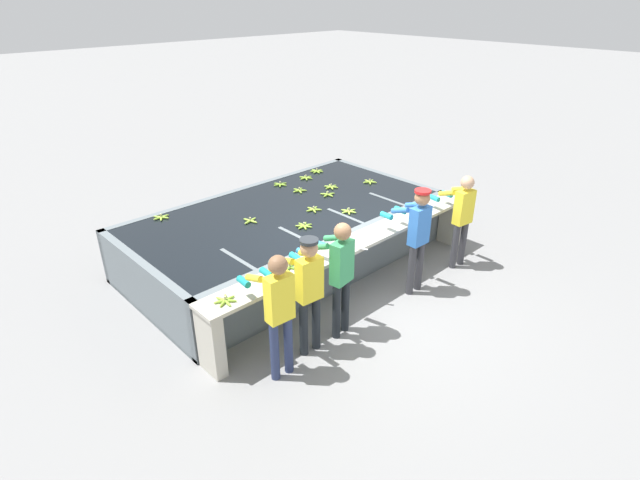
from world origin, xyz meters
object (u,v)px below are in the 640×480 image
(banana_bunch_floating_9, at_px, (331,187))
(banana_bunch_floating_7, at_px, (328,194))
(banana_bunch_floating_10, at_px, (306,178))
(knife_0, at_px, (352,247))
(banana_bunch_floating_2, at_px, (304,226))
(banana_bunch_floating_3, at_px, (299,190))
(banana_bunch_floating_8, at_px, (280,184))
(banana_bunch_floating_0, at_px, (349,211))
(worker_3, at_px, (417,231))
(worker_1, at_px, (308,285))
(banana_bunch_floating_5, at_px, (250,221))
(worker_0, at_px, (278,306))
(worker_4, at_px, (461,213))
(banana_bunch_floating_11, at_px, (161,217))
(banana_bunch_floating_6, at_px, (314,209))
(banana_bunch_floating_4, at_px, (317,171))
(worker_2, at_px, (340,269))
(banana_bunch_floating_1, at_px, (370,182))
(banana_bunch_ledge_1, at_px, (290,267))
(banana_bunch_ledge_0, at_px, (225,300))

(banana_bunch_floating_9, bearing_deg, banana_bunch_floating_7, -143.66)
(banana_bunch_floating_9, xyz_separation_m, banana_bunch_floating_10, (-0.00, 0.69, 0.00))
(knife_0, bearing_deg, banana_bunch_floating_2, 90.98)
(banana_bunch_floating_2, xyz_separation_m, banana_bunch_floating_3, (0.96, 1.20, 0.00))
(banana_bunch_floating_8, bearing_deg, banana_bunch_floating_0, -89.68)
(banana_bunch_floating_7, bearing_deg, banana_bunch_floating_8, 106.46)
(worker_3, bearing_deg, worker_1, 178.72)
(banana_bunch_floating_8, xyz_separation_m, banana_bunch_floating_9, (0.60, -0.76, 0.00))
(banana_bunch_floating_10, bearing_deg, banana_bunch_floating_3, -141.90)
(banana_bunch_floating_5, bearing_deg, banana_bunch_floating_10, 24.17)
(worker_0, relative_size, worker_4, 1.03)
(banana_bunch_floating_9, distance_m, banana_bunch_floating_11, 3.09)
(worker_0, height_order, banana_bunch_floating_6, worker_0)
(banana_bunch_floating_4, bearing_deg, worker_2, -129.00)
(banana_bunch_floating_8, bearing_deg, worker_2, -116.56)
(banana_bunch_floating_1, xyz_separation_m, banana_bunch_floating_9, (-0.72, 0.31, -0.00))
(worker_3, xyz_separation_m, banana_bunch_floating_11, (-2.41, 3.26, -0.09))
(banana_bunch_floating_10, bearing_deg, banana_bunch_floating_9, -89.73)
(worker_1, bearing_deg, banana_bunch_floating_3, 50.41)
(banana_bunch_floating_0, bearing_deg, worker_2, -139.76)
(worker_0, bearing_deg, knife_0, 15.40)
(banana_bunch_floating_1, bearing_deg, banana_bunch_ledge_1, -155.81)
(worker_3, height_order, banana_bunch_floating_9, worker_3)
(banana_bunch_floating_0, bearing_deg, banana_bunch_floating_3, 88.17)
(banana_bunch_floating_1, bearing_deg, banana_bunch_floating_6, -171.72)
(worker_1, relative_size, banana_bunch_floating_0, 5.75)
(worker_2, relative_size, banana_bunch_floating_11, 5.88)
(banana_bunch_floating_0, height_order, knife_0, banana_bunch_floating_0)
(banana_bunch_floating_6, bearing_deg, banana_bunch_floating_11, 143.87)
(banana_bunch_floating_0, xyz_separation_m, banana_bunch_floating_11, (-2.37, 1.91, 0.00))
(banana_bunch_ledge_1, bearing_deg, banana_bunch_floating_5, 71.86)
(banana_bunch_floating_6, bearing_deg, banana_bunch_floating_9, 30.18)
(banana_bunch_floating_8, height_order, banana_bunch_ledge_1, banana_bunch_ledge_1)
(worker_1, bearing_deg, banana_bunch_floating_11, 94.92)
(worker_0, height_order, banana_bunch_floating_3, worker_0)
(banana_bunch_floating_2, distance_m, knife_0, 1.00)
(worker_0, distance_m, worker_2, 1.10)
(banana_bunch_ledge_1, bearing_deg, worker_3, -16.78)
(worker_4, height_order, banana_bunch_floating_3, worker_4)
(banana_bunch_floating_3, xyz_separation_m, banana_bunch_ledge_0, (-3.02, -2.11, 0.00))
(banana_bunch_ledge_0, height_order, knife_0, banana_bunch_ledge_0)
(banana_bunch_floating_10, bearing_deg, worker_0, -136.09)
(banana_bunch_ledge_1, bearing_deg, worker_2, -56.31)
(banana_bunch_floating_7, xyz_separation_m, banana_bunch_floating_9, (0.31, 0.23, -0.00))
(banana_bunch_floating_0, xyz_separation_m, banana_bunch_floating_9, (0.59, 1.01, 0.00))
(banana_bunch_floating_9, bearing_deg, worker_2, -132.64)
(banana_bunch_ledge_0, xyz_separation_m, banana_bunch_ledge_1, (1.06, 0.08, 0.00))
(worker_2, xyz_separation_m, banana_bunch_ledge_0, (-1.43, 0.48, -0.05))
(banana_bunch_floating_5, height_order, banana_bunch_floating_6, same)
(worker_2, relative_size, banana_bunch_floating_9, 5.90)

